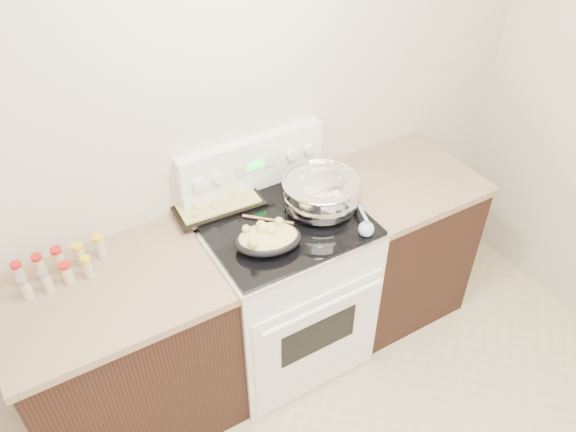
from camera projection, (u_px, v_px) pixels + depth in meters
room_shell at (495, 385)px, 1.06m from camera, size 4.10×3.60×2.75m
counter_left at (128, 355)px, 2.62m from camera, size 0.93×0.67×0.92m
counter_right at (392, 241)px, 3.23m from camera, size 0.73×0.67×0.92m
kitchen_range at (283, 286)px, 2.92m from camera, size 0.78×0.73×1.22m
mixing_bowl at (321, 194)px, 2.64m from camera, size 0.37×0.37×0.22m
roasting_pan at (268, 238)px, 2.46m from camera, size 0.35×0.28×0.11m
baking_sheet at (215, 199)px, 2.72m from camera, size 0.44×0.32×0.06m
wooden_spoon at (263, 228)px, 2.56m from camera, size 0.19×0.19×0.04m
blue_ladle at (365, 226)px, 2.54m from camera, size 0.14×0.25×0.09m
spice_jars at (59, 267)px, 2.34m from camera, size 0.38×0.15×0.13m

